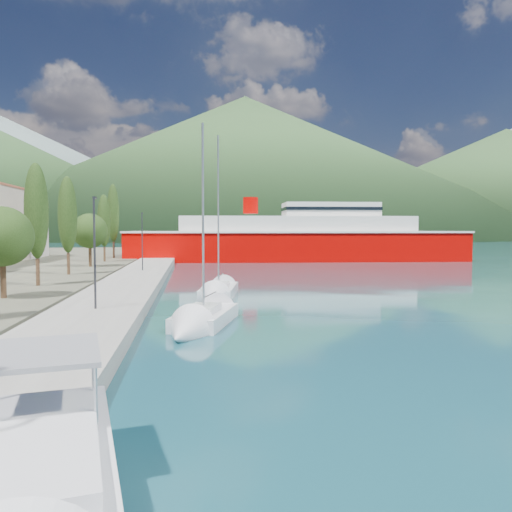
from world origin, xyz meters
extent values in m
plane|color=#164651|center=(0.00, 120.00, 0.00)|extent=(1400.00, 1400.00, 0.00)
cube|color=gray|center=(-9.00, 26.00, 0.40)|extent=(5.00, 88.00, 0.80)
cone|color=slate|center=(80.00, 680.00, 90.00)|extent=(760.00, 760.00, 180.00)
cone|color=#2F5028|center=(40.00, 400.00, 57.50)|extent=(480.00, 480.00, 115.00)
cone|color=#2F5028|center=(260.00, 380.00, 45.00)|extent=(420.00, 420.00, 90.00)
cube|color=silver|center=(-32.00, 66.00, 4.70)|extent=(9.00, 10.00, 8.00)
cube|color=#9E5138|center=(-32.00, 66.00, 8.85)|extent=(9.20, 10.20, 0.30)
cylinder|color=#47301E|center=(-15.78, 17.95, 1.90)|extent=(0.36, 0.36, 2.40)
sphere|color=#233B14|center=(-15.78, 17.95, 4.64)|extent=(3.84, 3.84, 3.84)
cylinder|color=#47301E|center=(-15.78, 25.11, 1.75)|extent=(0.30, 0.30, 2.10)
ellipsoid|color=#233B14|center=(-15.78, 25.11, 6.53)|extent=(1.80, 1.80, 7.46)
cylinder|color=#47301E|center=(-15.78, 34.81, 1.75)|extent=(0.30, 0.30, 2.10)
ellipsoid|color=#233B14|center=(-15.78, 34.81, 6.52)|extent=(1.80, 1.80, 7.44)
cylinder|color=#47301E|center=(-15.78, 45.22, 1.99)|extent=(0.36, 0.36, 2.57)
sphere|color=#233B14|center=(-15.78, 45.22, 4.92)|extent=(4.12, 4.12, 4.12)
cylinder|color=#47301E|center=(-15.78, 54.88, 1.71)|extent=(0.30, 0.30, 2.02)
ellipsoid|color=#233B14|center=(-15.78, 54.88, 6.31)|extent=(1.80, 1.80, 7.17)
cylinder|color=#47301E|center=(-15.78, 62.91, 1.95)|extent=(0.30, 0.30, 2.49)
ellipsoid|color=#233B14|center=(-15.78, 62.91, 7.60)|extent=(1.80, 1.80, 8.83)
cylinder|color=#2D2D33|center=(-9.00, 12.15, 3.80)|extent=(0.12, 0.12, 6.00)
cube|color=#2D2D33|center=(-9.00, 12.40, 6.80)|extent=(0.15, 0.50, 0.12)
cylinder|color=#2D2D33|center=(-9.00, 37.73, 3.80)|extent=(0.12, 0.12, 6.00)
cube|color=#2D2D33|center=(-9.00, 37.98, 6.80)|extent=(0.15, 0.50, 0.12)
cube|color=silver|center=(-6.49, -6.86, 0.77)|extent=(4.00, 7.11, 1.12)
cube|color=silver|center=(-6.32, -7.66, 1.48)|extent=(2.76, 3.64, 0.41)
cube|color=gray|center=(-6.86, -5.11, 2.60)|extent=(2.87, 3.21, 0.10)
cube|color=silver|center=(-3.09, 11.24, 0.26)|extent=(3.98, 6.30, 0.94)
cube|color=silver|center=(-3.21, 10.87, 0.89)|extent=(2.05, 2.66, 0.36)
cylinder|color=silver|center=(-3.21, 10.87, 5.68)|extent=(0.12, 0.12, 9.90)
cone|color=silver|center=(-4.17, 7.65, 0.26)|extent=(3.08, 3.31, 2.40)
cube|color=silver|center=(-1.74, 22.76, 0.26)|extent=(3.49, 6.93, 0.93)
cube|color=silver|center=(-1.82, 22.33, 0.88)|extent=(1.87, 2.86, 0.36)
cylinder|color=silver|center=(-1.82, 22.33, 6.44)|extent=(0.12, 0.12, 11.42)
cone|color=silver|center=(-2.47, 18.59, 0.26)|extent=(2.89, 3.45, 2.39)
cube|color=#BA0200|center=(13.10, 64.85, 2.06)|extent=(54.78, 14.41, 5.23)
cube|color=silver|center=(13.10, 64.85, 4.67)|extent=(55.18, 14.77, 0.28)
cube|color=silver|center=(13.10, 64.85, 5.80)|extent=(37.89, 11.51, 2.80)
cube|color=silver|center=(18.70, 64.52, 8.32)|extent=(15.57, 7.84, 2.24)
cylinder|color=#BA0200|center=(5.63, 65.30, 8.97)|extent=(2.43, 2.43, 2.62)
camera|label=1|loc=(-3.76, -15.52, 5.09)|focal=35.00mm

